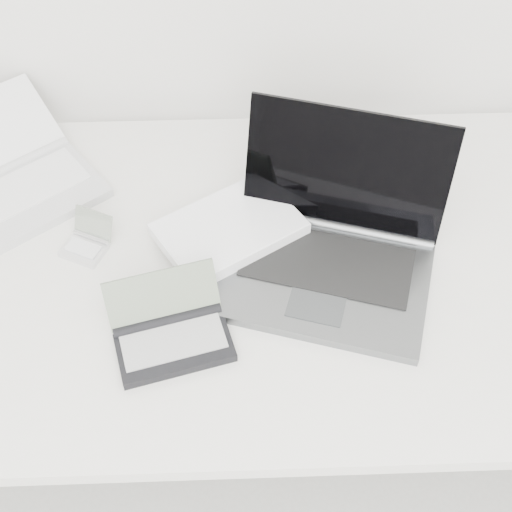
{
  "coord_description": "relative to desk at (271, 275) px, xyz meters",
  "views": [
    {
      "loc": [
        -0.06,
        0.73,
        1.74
      ],
      "look_at": [
        -0.03,
        1.51,
        0.79
      ],
      "focal_mm": 50.0,
      "sensor_mm": 36.0,
      "label": 1
    }
  ],
  "objects": [
    {
      "name": "desk",
      "position": [
        0.0,
        0.0,
        0.0
      ],
      "size": [
        1.6,
        0.8,
        0.73
      ],
      "color": "white",
      "rests_on": "ground"
    },
    {
      "name": "laptop_large",
      "position": [
        0.05,
        0.01,
        0.09
      ],
      "size": [
        0.55,
        0.42,
        0.24
      ],
      "rotation": [
        0.0,
        0.0,
        -0.3
      ],
      "color": "slate",
      "rests_on": "desk"
    },
    {
      "name": "netbook_open_white",
      "position": [
        -0.49,
        0.21,
        0.07
      ],
      "size": [
        0.41,
        0.42,
        0.11
      ],
      "rotation": [
        0.0,
        0.0,
        0.64
      ],
      "color": "silver",
      "rests_on": "desk"
    },
    {
      "name": "pda_silver",
      "position": [
        -0.34,
        0.04,
        0.06
      ],
      "size": [
        0.11,
        0.11,
        0.06
      ],
      "rotation": [
        0.0,
        0.0,
        -0.44
      ],
      "color": "silver",
      "rests_on": "desk"
    },
    {
      "name": "palmtop_charcoal",
      "position": [
        -0.18,
        -0.17,
        0.07
      ],
      "size": [
        0.22,
        0.2,
        0.09
      ],
      "rotation": [
        0.0,
        0.0,
        0.26
      ],
      "color": "black",
      "rests_on": "desk"
    }
  ]
}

